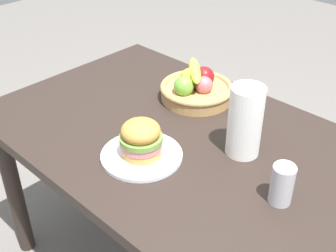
{
  "coord_description": "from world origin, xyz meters",
  "views": [
    {
      "loc": [
        0.86,
        -0.95,
        1.62
      ],
      "look_at": [
        -0.0,
        -0.05,
        0.81
      ],
      "focal_mm": 47.3,
      "sensor_mm": 36.0,
      "label": 1
    }
  ],
  "objects_px": {
    "sandwich": "(140,138)",
    "paper_towel_roll": "(245,121)",
    "fruit_basket": "(196,88)",
    "soda_can": "(282,184)",
    "plate": "(141,155)"
  },
  "relations": [
    {
      "from": "fruit_basket",
      "to": "paper_towel_roll",
      "type": "bearing_deg",
      "value": -25.72
    },
    {
      "from": "sandwich",
      "to": "paper_towel_roll",
      "type": "relative_size",
      "value": 0.58
    },
    {
      "from": "sandwich",
      "to": "paper_towel_roll",
      "type": "xyz_separation_m",
      "value": [
        0.22,
        0.25,
        0.05
      ]
    },
    {
      "from": "plate",
      "to": "sandwich",
      "type": "distance_m",
      "value": 0.07
    },
    {
      "from": "soda_can",
      "to": "paper_towel_roll",
      "type": "bearing_deg",
      "value": 151.46
    },
    {
      "from": "fruit_basket",
      "to": "paper_towel_roll",
      "type": "xyz_separation_m",
      "value": [
        0.34,
        -0.17,
        0.07
      ]
    },
    {
      "from": "plate",
      "to": "fruit_basket",
      "type": "distance_m",
      "value": 0.43
    },
    {
      "from": "plate",
      "to": "sandwich",
      "type": "xyz_separation_m",
      "value": [
        0.0,
        0.0,
        0.07
      ]
    },
    {
      "from": "fruit_basket",
      "to": "sandwich",
      "type": "bearing_deg",
      "value": -73.66
    },
    {
      "from": "plate",
      "to": "fruit_basket",
      "type": "bearing_deg",
      "value": 106.34
    },
    {
      "from": "sandwich",
      "to": "fruit_basket",
      "type": "xyz_separation_m",
      "value": [
        -0.12,
        0.41,
        -0.03
      ]
    },
    {
      "from": "sandwich",
      "to": "soda_can",
      "type": "distance_m",
      "value": 0.46
    },
    {
      "from": "sandwich",
      "to": "paper_towel_roll",
      "type": "height_order",
      "value": "paper_towel_roll"
    },
    {
      "from": "plate",
      "to": "soda_can",
      "type": "relative_size",
      "value": 2.12
    },
    {
      "from": "soda_can",
      "to": "paper_towel_roll",
      "type": "xyz_separation_m",
      "value": [
        -0.22,
        0.12,
        0.06
      ]
    }
  ]
}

